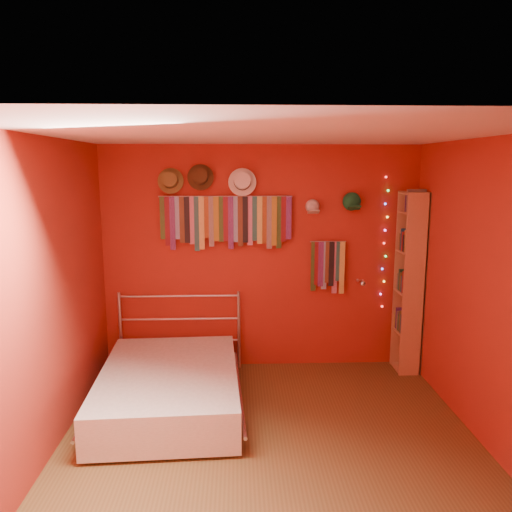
{
  "coord_description": "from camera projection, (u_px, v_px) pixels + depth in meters",
  "views": [
    {
      "loc": [
        -0.26,
        -3.73,
        2.27
      ],
      "look_at": [
        -0.09,
        0.9,
        1.43
      ],
      "focal_mm": 35.0,
      "sensor_mm": 36.0,
      "label": 1
    }
  ],
  "objects": [
    {
      "name": "back_wall",
      "position": [
        261.0,
        258.0,
        5.58
      ],
      "size": [
        3.5,
        0.02,
        2.5
      ],
      "primitive_type": "cube",
      "color": "maroon",
      "rests_on": "ground"
    },
    {
      "name": "bed",
      "position": [
        169.0,
        387.0,
        4.71
      ],
      "size": [
        1.44,
        1.89,
        0.9
      ],
      "rotation": [
        0.0,
        0.0,
        0.05
      ],
      "color": "#B3B3B8",
      "rests_on": "ground"
    },
    {
      "name": "cap_green",
      "position": [
        352.0,
        202.0,
        5.45
      ],
      "size": [
        0.19,
        0.24,
        0.19
      ],
      "color": "#176B38",
      "rests_on": "back_wall"
    },
    {
      "name": "right_wall",
      "position": [
        493.0,
        297.0,
        3.92
      ],
      "size": [
        0.02,
        3.5,
        2.5
      ],
      "primitive_type": "cube",
      "color": "maroon",
      "rests_on": "ground"
    },
    {
      "name": "tie_rack",
      "position": [
        226.0,
        220.0,
        5.42
      ],
      "size": [
        1.45,
        0.03,
        0.6
      ],
      "color": "#B3B3B8",
      "rests_on": "back_wall"
    },
    {
      "name": "fedora_white",
      "position": [
        242.0,
        181.0,
        5.32
      ],
      "size": [
        0.3,
        0.16,
        0.3
      ],
      "rotation": [
        1.36,
        0.0,
        0.0
      ],
      "color": "white",
      "rests_on": "back_wall"
    },
    {
      "name": "bookshelf",
      "position": [
        413.0,
        282.0,
        5.47
      ],
      "size": [
        0.25,
        0.34,
        2.0
      ],
      "color": "#B07E4F",
      "rests_on": "ground"
    },
    {
      "name": "reading_lamp",
      "position": [
        362.0,
        283.0,
        5.46
      ],
      "size": [
        0.06,
        0.27,
        0.08
      ],
      "color": "#B3B3B8",
      "rests_on": "back_wall"
    },
    {
      "name": "fairy_lights",
      "position": [
        385.0,
        243.0,
        5.56
      ],
      "size": [
        0.06,
        0.02,
        1.49
      ],
      "color": "#FF3333",
      "rests_on": "back_wall"
    },
    {
      "name": "ground",
      "position": [
        271.0,
        447.0,
        4.08
      ],
      "size": [
        3.5,
        3.5,
        0.0
      ],
      "primitive_type": "plane",
      "color": "brown",
      "rests_on": "ground"
    },
    {
      "name": "fedora_brown",
      "position": [
        200.0,
        177.0,
        5.3
      ],
      "size": [
        0.28,
        0.15,
        0.28
      ],
      "rotation": [
        1.36,
        0.0,
        0.0
      ],
      "color": "#412D17",
      "rests_on": "back_wall"
    },
    {
      "name": "fedora_olive",
      "position": [
        170.0,
        180.0,
        5.29
      ],
      "size": [
        0.28,
        0.15,
        0.27
      ],
      "rotation": [
        1.36,
        0.0,
        0.0
      ],
      "color": "brown",
      "rests_on": "back_wall"
    },
    {
      "name": "left_wall",
      "position": [
        42.0,
        302.0,
        3.79
      ],
      "size": [
        0.02,
        3.5,
        2.5
      ],
      "primitive_type": "cube",
      "color": "maroon",
      "rests_on": "ground"
    },
    {
      "name": "ceiling",
      "position": [
        273.0,
        134.0,
        3.64
      ],
      "size": [
        3.5,
        3.5,
        0.02
      ],
      "primitive_type": "cube",
      "color": "white",
      "rests_on": "back_wall"
    },
    {
      "name": "cap_white",
      "position": [
        312.0,
        206.0,
        5.44
      ],
      "size": [
        0.17,
        0.21,
        0.17
      ],
      "color": "silver",
      "rests_on": "back_wall"
    },
    {
      "name": "small_tie_rack",
      "position": [
        328.0,
        264.0,
        5.55
      ],
      "size": [
        0.4,
        0.03,
        0.6
      ],
      "color": "#B3B3B8",
      "rests_on": "back_wall"
    }
  ]
}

